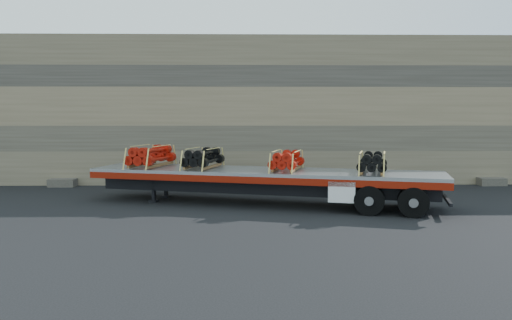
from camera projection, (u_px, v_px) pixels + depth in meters
The scene contains 7 objects.
ground at pixel (233, 204), 18.50m from camera, with size 120.00×120.00×0.00m, color black.
rock_wall at pixel (236, 111), 24.67m from camera, with size 44.00×3.00×7.00m, color #7A6B54.
trailer at pixel (263, 187), 18.30m from camera, with size 12.81×2.46×1.28m, color #9A9CA1, non-canonical shape.
bundle_front at pixel (151, 157), 19.35m from camera, with size 1.12×2.23×0.79m, color #A41408, non-canonical shape.
bundle_midfront at pixel (203, 159), 18.81m from camera, with size 1.02×2.04×0.72m, color black, non-canonical shape.
bundle_midrear at pixel (287, 161), 17.99m from camera, with size 0.97×1.93×0.69m, color #A41408, non-canonical shape.
bundle_rear at pixel (372, 163), 17.23m from camera, with size 0.96×1.93×0.68m, color black, non-canonical shape.
Camera 1 is at (0.49, -18.30, 3.23)m, focal length 35.00 mm.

